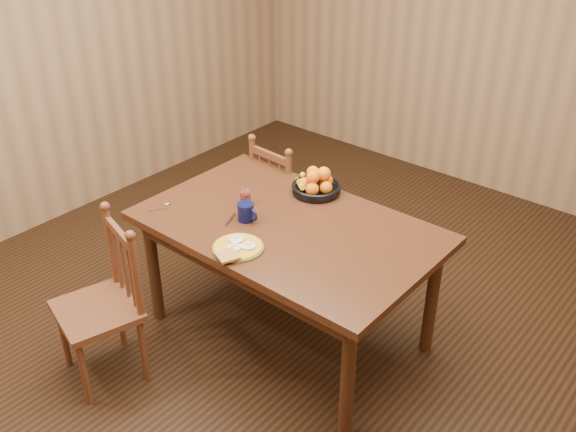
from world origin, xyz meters
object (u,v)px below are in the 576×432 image
Objects in this scene: breakfast_plate at (238,247)px; dining_table at (288,237)px; coffee_mug at (246,212)px; chair_far at (285,201)px; chair_near at (104,305)px; fruit_bowl at (316,184)px.

dining_table is at bearing 84.17° from breakfast_plate.
dining_table is 0.27m from coffee_mug.
chair_far is at bearing 131.37° from dining_table.
chair_far is 1.16m from breakfast_plate.
chair_far reaches higher than breakfast_plate.
chair_far is 6.62× the size of coffee_mug.
chair_near reaches higher than chair_far.
dining_table is 0.42m from fruit_bowl.
dining_table is 0.37m from breakfast_plate.
chair_near is 0.89m from coffee_mug.
fruit_bowl is at bearing 95.34° from breakfast_plate.
dining_table is 0.87m from chair_far.
dining_table is at bearing 73.82° from chair_near.
chair_far is 1.48m from chair_near.
fruit_bowl reaches higher than breakfast_plate.
coffee_mug is (0.34, 0.74, 0.36)m from chair_near.
chair_far is at bearing 117.75° from breakfast_plate.
chair_far is 3.05× the size of fruit_bowl.
dining_table is at bearing -74.57° from fruit_bowl.
fruit_bowl is (0.45, -0.25, 0.38)m from chair_far.
chair_far is at bearing 115.51° from coffee_mug.
breakfast_plate is 0.29m from coffee_mug.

